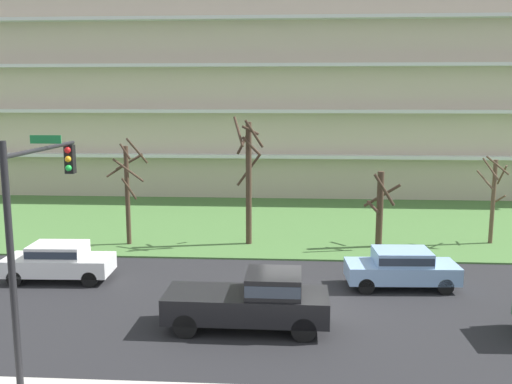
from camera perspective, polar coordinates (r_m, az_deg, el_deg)
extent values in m
plane|color=#232326|center=(21.30, 4.13, -11.48)|extent=(160.00, 160.00, 0.00)
cube|color=#477238|center=(34.72, 3.99, -3.07)|extent=(80.00, 16.00, 0.08)
cube|color=beige|center=(48.47, 4.04, 10.23)|extent=(53.16, 13.19, 16.37)
cube|color=silver|center=(41.65, 4.00, 3.57)|extent=(51.04, 0.90, 0.24)
cube|color=silver|center=(41.43, 4.06, 8.07)|extent=(51.04, 0.90, 0.24)
cube|color=silver|center=(41.47, 4.11, 12.60)|extent=(51.04, 0.90, 0.24)
cube|color=silver|center=(41.77, 4.17, 17.09)|extent=(51.04, 0.90, 0.24)
cylinder|color=#423023|center=(29.79, -12.76, -0.43)|extent=(0.24, 0.24, 5.15)
cylinder|color=#423023|center=(30.50, -13.04, 2.63)|extent=(1.83, 0.82, 1.23)
cylinder|color=#423023|center=(28.87, -12.68, 2.13)|extent=(1.43, 0.71, 1.27)
cylinder|color=#423023|center=(30.23, -12.58, 2.95)|extent=(1.46, 0.20, 0.86)
cylinder|color=#423023|center=(29.25, -12.98, 3.97)|extent=(0.57, 0.20, 0.83)
cylinder|color=#423023|center=(29.39, -12.60, 0.32)|extent=(0.71, 0.51, 1.16)
cylinder|color=#423023|center=(29.00, -11.82, 4.04)|extent=(0.74, 1.46, 1.41)
cylinder|color=#423023|center=(29.03, -0.74, 0.75)|extent=(0.30, 0.30, 6.36)
cylinder|color=#423023|center=(28.33, -0.57, 6.21)|extent=(0.88, 0.39, 0.52)
cylinder|color=#423023|center=(28.32, -0.19, 5.85)|extent=(0.97, 0.78, 1.43)
cylinder|color=#423023|center=(28.38, -0.52, 4.66)|extent=(0.93, 0.45, 0.95)
cylinder|color=#423023|center=(28.53, -1.77, 6.08)|extent=(0.67, 1.13, 1.47)
cylinder|color=#423023|center=(29.02, -1.36, 4.81)|extent=(0.60, 0.81, 0.99)
cylinder|color=#423023|center=(29.52, -0.71, 2.26)|extent=(1.30, 0.20, 1.73)
cylinder|color=#423023|center=(29.32, 12.29, -1.79)|extent=(0.34, 0.34, 3.93)
cylinder|color=#423023|center=(29.02, 11.67, -1.51)|extent=(0.62, 0.86, 0.58)
cylinder|color=#423023|center=(30.09, 12.52, -0.35)|extent=(1.85, 0.62, 1.33)
cylinder|color=#423023|center=(28.65, 12.73, 0.21)|extent=(1.17, 0.39, 1.64)
cylinder|color=brown|center=(31.73, 22.65, -0.99)|extent=(0.21, 0.21, 4.44)
cylinder|color=brown|center=(31.09, 22.45, 2.16)|extent=(0.71, 0.79, 1.06)
cylinder|color=brown|center=(32.04, 23.10, -0.75)|extent=(0.58, 0.77, 0.66)
cylinder|color=brown|center=(31.69, 23.43, 1.59)|extent=(0.21, 0.84, 1.09)
cylinder|color=brown|center=(30.91, 23.06, 2.47)|extent=(1.16, 0.28, 0.97)
cylinder|color=brown|center=(31.14, 21.96, 1.14)|extent=(0.58, 1.21, 0.88)
cube|color=white|center=(25.38, -19.15, -6.90)|extent=(4.46, 1.95, 0.70)
cube|color=white|center=(25.21, -19.23, -5.54)|extent=(2.26, 1.73, 0.55)
cube|color=#2D3847|center=(25.21, -19.23, -5.54)|extent=(2.21, 1.77, 0.30)
cylinder|color=black|center=(25.37, -23.03, -7.97)|extent=(0.65, 0.24, 0.64)
cylinder|color=black|center=(26.75, -21.62, -6.99)|extent=(0.65, 0.24, 0.64)
cylinder|color=black|center=(24.26, -16.34, -8.38)|extent=(0.65, 0.24, 0.64)
cylinder|color=black|center=(25.70, -15.25, -7.31)|extent=(0.65, 0.24, 0.64)
cube|color=black|center=(19.19, -0.96, -11.24)|extent=(5.42, 2.06, 0.85)
cube|color=black|center=(18.87, 1.79, -9.11)|extent=(1.82, 1.86, 0.70)
cube|color=#2D3847|center=(18.87, 1.79, -9.11)|extent=(1.79, 1.90, 0.38)
cylinder|color=black|center=(20.10, 4.77, -11.58)|extent=(0.80, 0.23, 0.80)
cylinder|color=black|center=(18.45, 4.80, -13.58)|extent=(0.80, 0.23, 0.80)
cylinder|color=black|center=(20.41, -6.11, -11.26)|extent=(0.80, 0.23, 0.80)
cylinder|color=black|center=(18.79, -7.12, -13.17)|extent=(0.80, 0.23, 0.80)
cube|color=#8CB2E0|center=(23.85, 14.35, -7.72)|extent=(4.48, 2.01, 0.70)
cube|color=#8CB2E0|center=(23.67, 14.41, -6.28)|extent=(2.28, 1.76, 0.55)
cube|color=#2D3847|center=(23.67, 14.41, -6.28)|extent=(2.24, 1.80, 0.30)
cylinder|color=black|center=(22.91, 10.98, -9.24)|extent=(0.65, 0.25, 0.64)
cylinder|color=black|center=(24.39, 10.33, -8.05)|extent=(0.65, 0.25, 0.64)
cylinder|color=black|center=(23.64, 18.44, -8.97)|extent=(0.65, 0.25, 0.64)
cylinder|color=black|center=(25.07, 17.36, -7.84)|extent=(0.65, 0.25, 0.64)
cylinder|color=black|center=(15.62, -23.26, -7.41)|extent=(0.18, 0.18, 6.59)
cylinder|color=black|center=(17.04, -20.58, 4.06)|extent=(0.12, 4.40, 0.12)
cube|color=black|center=(18.82, -18.14, 3.14)|extent=(0.28, 0.28, 0.90)
sphere|color=red|center=(18.66, -18.36, 4.00)|extent=(0.20, 0.20, 0.20)
sphere|color=#F2A519|center=(18.68, -18.31, 3.15)|extent=(0.20, 0.20, 0.20)
sphere|color=green|center=(18.71, -18.27, 2.30)|extent=(0.20, 0.20, 0.20)
cube|color=#197238|center=(17.22, -20.33, 4.97)|extent=(0.90, 0.04, 0.24)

